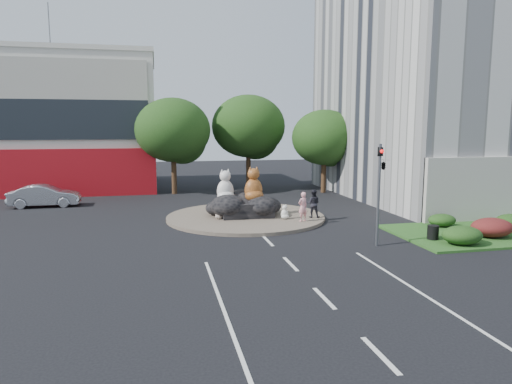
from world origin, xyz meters
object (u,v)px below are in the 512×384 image
Objects in this scene: cat_white at (225,185)px; pedestrian_dark at (313,203)px; litter_bin at (433,232)px; kitten_calico at (219,212)px; cat_tabby at (253,184)px; pedestrian_pink at (303,207)px; kitten_white at (285,212)px; parked_car at (45,196)px.

cat_white is 1.18× the size of pedestrian_dark.
cat_white is 2.87× the size of litter_bin.
cat_tabby is at bearing 44.99° from kitten_calico.
pedestrian_dark is (5.80, -0.81, 0.43)m from kitten_calico.
cat_tabby is at bearing -66.12° from pedestrian_pink.
litter_bin is (5.20, -5.34, -0.60)m from pedestrian_pink.
kitten_white is 1.26× the size of litter_bin.
cat_white is at bearing 90.65° from kitten_calico.
pedestrian_dark is at bearing -118.26° from parked_car.
pedestrian_pink reaches higher than kitten_calico.
parked_car is (-12.27, 7.04, -1.33)m from cat_white.
cat_tabby is 3.09× the size of litter_bin.
pedestrian_pink is 19.24m from parked_car.
pedestrian_dark reaches higher than kitten_white.
kitten_calico is at bearing -173.78° from cat_tabby.
cat_white is 2.27× the size of kitten_white.
cat_white is at bearing 139.06° from litter_bin.
cat_white is 1.79m from cat_tabby.
pedestrian_dark is (5.22, -1.88, -1.05)m from cat_white.
cat_tabby is 3.95m from pedestrian_dark.
cat_white is 0.42× the size of parked_car.
cat_tabby reaches higher than parked_car.
cat_tabby is 2.72m from kitten_white.
parked_car is 6.79× the size of litter_bin.
litter_bin is (4.21, -6.30, -0.60)m from pedestrian_dark.
kitten_white is 1.32m from pedestrian_pink.
kitten_white is (1.62, -1.54, -1.56)m from cat_tabby.
pedestrian_pink reaches higher than litter_bin.
pedestrian_pink is (2.49, -2.44, -1.13)m from cat_tabby.
kitten_calico is 5.87m from pedestrian_dark.
kitten_calico is at bearing 152.82° from kitten_white.
parked_car is (-17.50, 8.92, -0.27)m from pedestrian_dark.
parked_car is at bearing 142.24° from cat_white.
pedestrian_pink is 0.36× the size of parked_car.
cat_tabby is 2.50× the size of kitten_calico.
kitten_white is 1.90m from pedestrian_dark.
cat_tabby reaches higher than cat_white.
litter_bin is at bearing -6.58° from kitten_calico.
pedestrian_pink is at bearing 134.22° from litter_bin.
cat_tabby is 2.45× the size of kitten_white.
pedestrian_dark is at bearing -13.29° from kitten_white.
pedestrian_dark is 7.60m from litter_bin.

